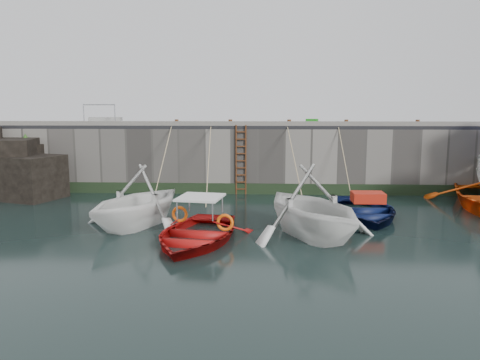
{
  "coord_description": "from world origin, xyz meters",
  "views": [
    {
      "loc": [
        -1.05,
        -11.4,
        3.93
      ],
      "look_at": [
        -1.88,
        6.44,
        1.2
      ],
      "focal_mm": 35.0,
      "sensor_mm": 36.0,
      "label": 1
    }
  ],
  "objects_px": {
    "boat_near_blacktrim": "(310,236)",
    "bollard_e": "(418,123)",
    "ladder": "(241,160)",
    "bollard_d": "(346,123)",
    "bollard_a": "(177,122)",
    "bollard_b": "(230,122)",
    "fish_crate": "(312,122)",
    "boat_near_white": "(138,226)",
    "boat_near_blue": "(196,240)",
    "bollard_c": "(289,123)",
    "boat_near_navy": "(362,216)"
  },
  "relations": [
    {
      "from": "boat_near_blacktrim",
      "to": "bollard_e",
      "type": "distance_m",
      "value": 9.82
    },
    {
      "from": "ladder",
      "to": "bollard_d",
      "type": "xyz_separation_m",
      "value": [
        4.8,
        0.34,
        1.71
      ]
    },
    {
      "from": "bollard_a",
      "to": "bollard_b",
      "type": "distance_m",
      "value": 2.5
    },
    {
      "from": "fish_crate",
      "to": "bollard_e",
      "type": "xyz_separation_m",
      "value": [
        4.53,
        -2.14,
        0.01
      ]
    },
    {
      "from": "ladder",
      "to": "boat_near_blacktrim",
      "type": "height_order",
      "value": "ladder"
    },
    {
      "from": "boat_near_white",
      "to": "bollard_a",
      "type": "bearing_deg",
      "value": 111.13
    },
    {
      "from": "bollard_a",
      "to": "bollard_e",
      "type": "relative_size",
      "value": 1.0
    },
    {
      "from": "boat_near_white",
      "to": "fish_crate",
      "type": "height_order",
      "value": "fish_crate"
    },
    {
      "from": "ladder",
      "to": "fish_crate",
      "type": "xyz_separation_m",
      "value": [
        3.47,
        2.47,
        1.7
      ]
    },
    {
      "from": "boat_near_blue",
      "to": "bollard_c",
      "type": "relative_size",
      "value": 16.38
    },
    {
      "from": "bollard_a",
      "to": "bollard_e",
      "type": "height_order",
      "value": "same"
    },
    {
      "from": "bollard_c",
      "to": "fish_crate",
      "type": "bearing_deg",
      "value": 59.23
    },
    {
      "from": "boat_near_blacktrim",
      "to": "bollard_a",
      "type": "height_order",
      "value": "bollard_a"
    },
    {
      "from": "bollard_d",
      "to": "bollard_b",
      "type": "bearing_deg",
      "value": 180.0
    },
    {
      "from": "boat_near_blacktrim",
      "to": "fish_crate",
      "type": "xyz_separation_m",
      "value": [
        0.98,
        9.57,
        3.29
      ]
    },
    {
      "from": "boat_near_white",
      "to": "boat_near_blue",
      "type": "distance_m",
      "value": 2.81
    },
    {
      "from": "bollard_a",
      "to": "bollard_b",
      "type": "xyz_separation_m",
      "value": [
        2.5,
        0.0,
        0.0
      ]
    },
    {
      "from": "boat_near_white",
      "to": "fish_crate",
      "type": "xyz_separation_m",
      "value": [
        6.71,
        8.51,
        3.29
      ]
    },
    {
      "from": "boat_near_blacktrim",
      "to": "bollard_e",
      "type": "bearing_deg",
      "value": 28.52
    },
    {
      "from": "boat_near_navy",
      "to": "bollard_d",
      "type": "relative_size",
      "value": 16.99
    },
    {
      "from": "bollard_b",
      "to": "bollard_c",
      "type": "xyz_separation_m",
      "value": [
        2.7,
        0.0,
        0.0
      ]
    },
    {
      "from": "boat_near_blacktrim",
      "to": "bollard_b",
      "type": "height_order",
      "value": "bollard_b"
    },
    {
      "from": "boat_near_blue",
      "to": "bollard_e",
      "type": "height_order",
      "value": "bollard_e"
    },
    {
      "from": "ladder",
      "to": "bollard_e",
      "type": "height_order",
      "value": "bollard_e"
    },
    {
      "from": "boat_near_navy",
      "to": "bollard_b",
      "type": "height_order",
      "value": "bollard_b"
    },
    {
      "from": "boat_near_blacktrim",
      "to": "boat_near_navy",
      "type": "xyz_separation_m",
      "value": [
        2.2,
        2.85,
        0.0
      ]
    },
    {
      "from": "boat_near_blue",
      "to": "fish_crate",
      "type": "relative_size",
      "value": 7.64
    },
    {
      "from": "boat_near_white",
      "to": "bollard_d",
      "type": "xyz_separation_m",
      "value": [
        8.03,
        6.38,
        3.3
      ]
    },
    {
      "from": "boat_near_blacktrim",
      "to": "bollard_d",
      "type": "xyz_separation_m",
      "value": [
        2.31,
        7.43,
        3.3
      ]
    },
    {
      "from": "bollard_d",
      "to": "boat_near_blue",
      "type": "bearing_deg",
      "value": -125.67
    },
    {
      "from": "boat_near_white",
      "to": "fish_crate",
      "type": "relative_size",
      "value": 7.5
    },
    {
      "from": "ladder",
      "to": "boat_near_white",
      "type": "relative_size",
      "value": 0.71
    },
    {
      "from": "boat_near_navy",
      "to": "bollard_d",
      "type": "distance_m",
      "value": 5.65
    },
    {
      "from": "fish_crate",
      "to": "bollard_e",
      "type": "distance_m",
      "value": 5.01
    },
    {
      "from": "bollard_a",
      "to": "bollard_e",
      "type": "xyz_separation_m",
      "value": [
        11.0,
        0.0,
        0.0
      ]
    },
    {
      "from": "bollard_a",
      "to": "boat_near_white",
      "type": "bearing_deg",
      "value": -92.11
    },
    {
      "from": "ladder",
      "to": "fish_crate",
      "type": "distance_m",
      "value": 4.59
    },
    {
      "from": "boat_near_blacktrim",
      "to": "boat_near_navy",
      "type": "height_order",
      "value": "boat_near_blacktrim"
    },
    {
      "from": "boat_near_blacktrim",
      "to": "bollard_c",
      "type": "bearing_deg",
      "value": 67.32
    },
    {
      "from": "bollard_c",
      "to": "bollard_a",
      "type": "bearing_deg",
      "value": 180.0
    },
    {
      "from": "fish_crate",
      "to": "bollard_a",
      "type": "height_order",
      "value": "bollard_a"
    },
    {
      "from": "fish_crate",
      "to": "bollard_b",
      "type": "bearing_deg",
      "value": -139.7
    },
    {
      "from": "boat_near_blue",
      "to": "bollard_a",
      "type": "distance_m",
      "value": 8.96
    },
    {
      "from": "boat_near_blue",
      "to": "bollard_e",
      "type": "bearing_deg",
      "value": 50.94
    },
    {
      "from": "bollard_e",
      "to": "boat_near_white",
      "type": "bearing_deg",
      "value": -150.42
    },
    {
      "from": "fish_crate",
      "to": "bollard_c",
      "type": "bearing_deg",
      "value": -108.74
    },
    {
      "from": "fish_crate",
      "to": "bollard_a",
      "type": "xyz_separation_m",
      "value": [
        -6.47,
        -2.14,
        0.01
      ]
    },
    {
      "from": "boat_near_blacktrim",
      "to": "bollard_e",
      "type": "xyz_separation_m",
      "value": [
        5.51,
        7.43,
        3.3
      ]
    },
    {
      "from": "bollard_c",
      "to": "bollard_d",
      "type": "distance_m",
      "value": 2.6
    },
    {
      "from": "fish_crate",
      "to": "bollard_c",
      "type": "distance_m",
      "value": 2.49
    }
  ]
}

